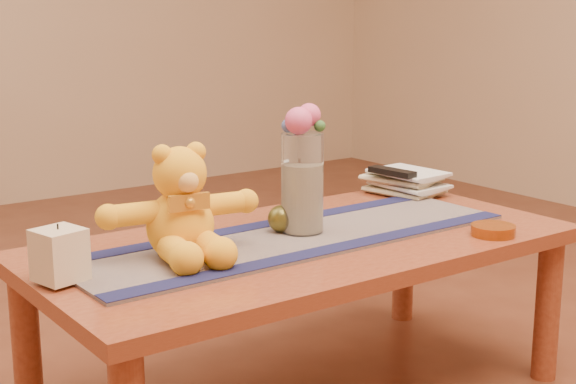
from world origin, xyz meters
TOP-DOWN VIEW (x-y plane):
  - coffee_table_top at (0.00, 0.00)m, footprint 1.40×0.70m
  - table_leg_fr at (0.64, -0.29)m, footprint 0.07×0.07m
  - table_leg_bl at (-0.64, 0.29)m, footprint 0.07×0.07m
  - table_leg_br at (0.64, 0.29)m, footprint 0.07×0.07m
  - persian_runner at (-0.02, 0.01)m, footprint 1.20×0.36m
  - runner_border_near at (-0.02, -0.14)m, footprint 1.20×0.07m
  - runner_border_far at (-0.02, 0.15)m, footprint 1.20×0.07m
  - teddy_bear at (-0.33, 0.04)m, footprint 0.41×0.36m
  - pillar_candle at (-0.64, 0.02)m, footprint 0.11×0.11m
  - candle_wick at (-0.64, 0.02)m, footprint 0.00×0.00m
  - glass_vase at (0.02, 0.04)m, footprint 0.11×0.11m
  - potpourri_fill at (0.02, 0.04)m, footprint 0.09×0.09m
  - rose_left at (0.00, 0.03)m, footprint 0.07×0.07m
  - rose_right at (0.05, 0.04)m, footprint 0.06×0.06m
  - blue_flower_back at (0.03, 0.07)m, footprint 0.04×0.04m
  - blue_flower_side at (-0.01, 0.06)m, footprint 0.04×0.04m
  - leaf_sprig at (0.06, 0.02)m, footprint 0.03×0.03m
  - bronze_ball at (-0.02, 0.07)m, footprint 0.09×0.09m
  - book_bottom at (0.50, 0.22)m, footprint 0.20×0.25m
  - book_lower at (0.50, 0.21)m, footprint 0.17×0.23m
  - book_upper at (0.49, 0.22)m, footprint 0.21×0.25m
  - book_top at (0.50, 0.22)m, footprint 0.18×0.24m
  - tv_remote at (0.50, 0.21)m, footprint 0.06×0.16m
  - amber_dish at (0.42, -0.27)m, footprint 0.14×0.14m

SIDE VIEW (x-z plane):
  - table_leg_fr at x=0.64m, z-range 0.00..0.41m
  - table_leg_bl at x=-0.64m, z-range 0.00..0.41m
  - table_leg_br at x=0.64m, z-range 0.00..0.41m
  - coffee_table_top at x=0.00m, z-range 0.41..0.45m
  - persian_runner at x=-0.02m, z-range 0.45..0.46m
  - runner_border_near at x=-0.02m, z-range 0.46..0.46m
  - runner_border_far at x=-0.02m, z-range 0.46..0.46m
  - book_bottom at x=0.50m, z-range 0.45..0.47m
  - amber_dish at x=0.42m, z-range 0.45..0.48m
  - book_lower at x=0.50m, z-range 0.47..0.49m
  - bronze_ball at x=-0.02m, z-range 0.46..0.53m
  - book_upper at x=0.49m, z-range 0.49..0.51m
  - pillar_candle at x=-0.64m, z-range 0.46..0.57m
  - book_top at x=0.50m, z-range 0.51..0.53m
  - tv_remote at x=0.50m, z-range 0.53..0.54m
  - potpourri_fill at x=0.02m, z-range 0.46..0.64m
  - candle_wick at x=-0.64m, z-range 0.57..0.58m
  - teddy_bear at x=-0.33m, z-range 0.46..0.71m
  - glass_vase at x=0.02m, z-range 0.46..0.72m
  - leaf_sprig at x=0.06m, z-range 0.72..0.75m
  - blue_flower_side at x=-0.01m, z-range 0.72..0.76m
  - blue_flower_back at x=0.03m, z-range 0.72..0.77m
  - rose_left at x=0.00m, z-range 0.72..0.79m
  - rose_right at x=0.05m, z-range 0.73..0.79m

